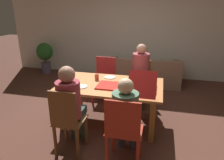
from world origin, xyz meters
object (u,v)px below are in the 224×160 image
Objects in this scene: person_2 at (126,113)px; dining_table at (111,90)px; chair_0 at (68,121)px; drinking_glass_2 at (97,77)px; pizza_box_0 at (109,86)px; pizza_box_1 at (143,87)px; chair_2 at (123,130)px; drinking_glass_1 at (66,81)px; plate_1 at (110,77)px; plate_0 at (81,86)px; person_1 at (140,70)px; person_0 at (70,101)px; drinking_glass_0 at (148,77)px; chair_3 at (105,77)px; couch at (143,74)px; potted_plant at (45,55)px; chair_1 at (140,79)px.

dining_table is at bearing 115.57° from person_2.
chair_0 reaches higher than drinking_glass_2.
pizza_box_1 is at bearing -6.18° from pizza_box_0.
chair_2 reaches higher than drinking_glass_1.
plate_1 is (0.27, 1.25, 0.23)m from chair_0.
plate_0 and plate_1 have the same top height.
person_0 is at bearing -114.86° from person_1.
person_2 is at bearing 6.13° from chair_0.
pizza_box_0 is at bearing -146.78° from drinking_glass_0.
drinking_glass_0 is (0.60, 0.39, 0.06)m from pizza_box_0.
chair_3 is at bearing 72.81° from drinking_glass_1.
couch is at bearing 94.97° from pizza_box_1.
dining_table is 13.10× the size of drinking_glass_1.
person_1 is 0.81m from chair_3.
potted_plant is at bearing 153.35° from person_1.
potted_plant is at bearing 155.30° from chair_1.
dining_table is 2.21m from couch.
person_1 is (0.00, -0.13, 0.23)m from chair_1.
dining_table is at bearing -27.55° from drinking_glass_2.
chair_3 is 1.20m from drinking_glass_0.
person_0 reaches higher than dining_table.
couch is at bearing 76.81° from chair_0.
person_1 is at bearing 46.24° from drinking_glass_2.
chair_2 is at bearing -100.49° from pizza_box_1.
person_2 is (-0.00, -1.70, -0.05)m from person_1.
person_0 is at bearing 176.64° from person_2.
drinking_glass_1 is (-0.71, -0.17, 0.17)m from dining_table.
chair_3 is 2.67m from potted_plant.
person_1 is 1.52m from drinking_glass_1.
potted_plant reaches higher than plate_1.
person_2 reaches higher than couch.
person_2 is at bearing -102.57° from pizza_box_1.
chair_1 is at bearing 67.99° from dining_table.
drinking_glass_0 is 1.94m from couch.
person_0 is at bearing -114.87° from dining_table.
pizza_box_1 is (0.55, -0.16, 0.15)m from dining_table.
person_1 is at bearing 67.15° from pizza_box_0.
plate_0 is at bearing 96.53° from person_0.
chair_2 is 2.50× the size of pizza_box_0.
person_2 is (0.00, -1.83, 0.17)m from chair_1.
person_2 is 1.20m from drinking_glass_2.
pizza_box_0 is at bearing 118.57° from person_2.
drinking_glass_2 is at bearing -129.15° from chair_1.
pizza_box_0 is (-0.40, -1.09, 0.22)m from chair_1.
person_0 reaches higher than plate_1.
pizza_box_1 is at bearing 0.80° from drinking_glass_1.
chair_0 is 0.87m from drinking_glass_1.
drinking_glass_0 is at bearing 27.01° from plate_0.
drinking_glass_2 is at bearing 152.45° from dining_table.
couch is (0.45, 1.82, -0.47)m from plate_1.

